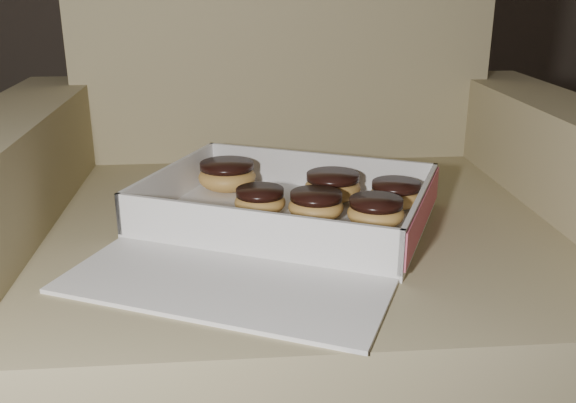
# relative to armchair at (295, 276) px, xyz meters

# --- Properties ---
(armchair) EXTENTS (0.90, 0.76, 0.94)m
(armchair) POSITION_rel_armchair_xyz_m (0.00, 0.00, 0.00)
(armchair) COLOR tan
(armchair) RESTS_ON floor
(bakery_box) EXTENTS (0.50, 0.53, 0.06)m
(bakery_box) POSITION_rel_armchair_xyz_m (-0.03, -0.12, 0.14)
(bakery_box) COLOR silver
(bakery_box) RESTS_ON armchair
(donut_a) EXTENTS (0.08, 0.08, 0.04)m
(donut_a) POSITION_rel_armchair_xyz_m (0.05, -0.03, 0.16)
(donut_a) COLOR #CC9047
(donut_a) RESTS_ON bakery_box
(donut_b) EXTENTS (0.09, 0.09, 0.04)m
(donut_b) POSITION_rel_armchair_xyz_m (-0.10, 0.03, 0.16)
(donut_b) COLOR #CC9047
(donut_b) RESTS_ON bakery_box
(donut_c) EXTENTS (0.07, 0.07, 0.04)m
(donut_c) POSITION_rel_armchair_xyz_m (0.02, -0.10, 0.15)
(donut_c) COLOR #CC9047
(donut_c) RESTS_ON bakery_box
(donut_d) EXTENTS (0.07, 0.07, 0.04)m
(donut_d) POSITION_rel_armchair_xyz_m (0.09, -0.13, 0.15)
(donut_d) COLOR #CC9047
(donut_d) RESTS_ON bakery_box
(donut_e) EXTENTS (0.07, 0.07, 0.04)m
(donut_e) POSITION_rel_armchair_xyz_m (-0.06, -0.07, 0.15)
(donut_e) COLOR #CC9047
(donut_e) RESTS_ON bakery_box
(donut_f) EXTENTS (0.07, 0.07, 0.04)m
(donut_f) POSITION_rel_armchair_xyz_m (0.13, -0.06, 0.15)
(donut_f) COLOR #CC9047
(donut_f) RESTS_ON bakery_box
(crumb_a) EXTENTS (0.01, 0.01, 0.00)m
(crumb_a) POSITION_rel_armchair_xyz_m (0.09, -0.24, 0.14)
(crumb_a) COLOR black
(crumb_a) RESTS_ON bakery_box
(crumb_b) EXTENTS (0.01, 0.01, 0.00)m
(crumb_b) POSITION_rel_armchair_xyz_m (-0.13, -0.16, 0.14)
(crumb_b) COLOR black
(crumb_b) RESTS_ON bakery_box
(crumb_c) EXTENTS (0.01, 0.01, 0.00)m
(crumb_c) POSITION_rel_armchair_xyz_m (0.03, -0.17, 0.14)
(crumb_c) COLOR black
(crumb_c) RESTS_ON bakery_box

